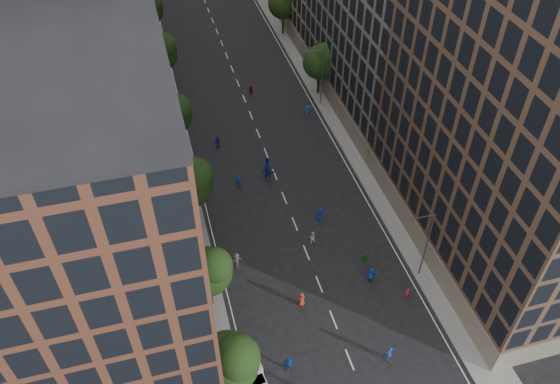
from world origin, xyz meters
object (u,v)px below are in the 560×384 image
Objects in this scene: cargo_van at (249,367)px; skater_2 at (370,275)px; streetlamp_near at (425,242)px; streetlamp_far at (321,74)px; skater_1 at (389,354)px.

skater_2 is (14.56, 7.08, -0.43)m from cargo_van.
streetlamp_near and streetlamp_far have the same top height.
skater_2 is at bearing -117.40° from skater_1.
streetlamp_far reaches higher than skater_2.
cargo_van is at bearing -161.87° from streetlamp_near.
streetlamp_near reaches higher than skater_1.
cargo_van is 16.20m from skater_2.
skater_2 is (-5.12, 0.64, -4.39)m from streetlamp_near.
skater_2 is at bearing -99.00° from streetlamp_far.
streetlamp_far reaches higher than skater_1.
streetlamp_far is at bearing 90.00° from streetlamp_near.
skater_2 is at bearing 17.10° from cargo_van.
skater_1 is at bearing -129.68° from streetlamp_near.
streetlamp_near is 4.66× the size of skater_1.
skater_1 is 9.22m from skater_2.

